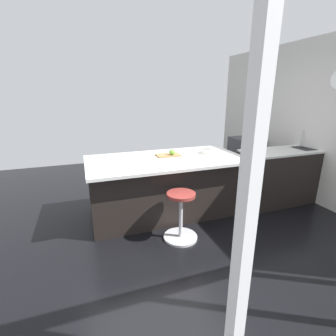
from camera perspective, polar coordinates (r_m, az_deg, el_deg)
name	(u,v)px	position (r m, az deg, el deg)	size (l,w,h in m)	color
ground_plane	(160,217)	(3.83, -1.83, -11.34)	(7.10, 7.10, 0.00)	black
interior_partition_left	(311,122)	(4.95, 30.16, 9.27)	(0.15, 5.18, 2.68)	beige
sink_cabinet	(292,174)	(4.79, 26.84, -1.29)	(1.92, 0.60, 1.19)	black
oven_range	(246,158)	(5.73, 17.52, 2.33)	(0.60, 0.61, 0.88)	#38383D
kitchen_island	(166,185)	(3.80, -0.49, -4.03)	(2.31, 1.17, 0.89)	black
stool_by_window	(181,217)	(3.20, 2.96, -11.37)	(0.44, 0.44, 0.63)	#B7B7BC
cutting_board	(168,155)	(3.78, 0.01, 3.02)	(0.36, 0.24, 0.02)	olive
apple_green	(172,152)	(3.74, 0.94, 3.69)	(0.09, 0.09, 0.09)	#609E2D
fruit_bowl	(207,151)	(3.97, 8.97, 3.93)	(0.20, 0.20, 0.07)	silver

